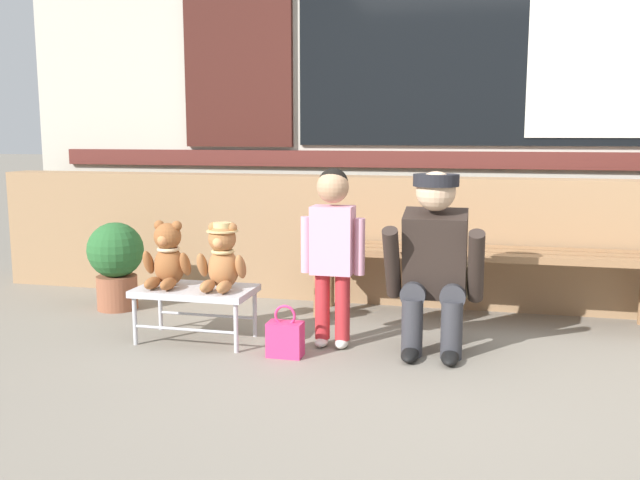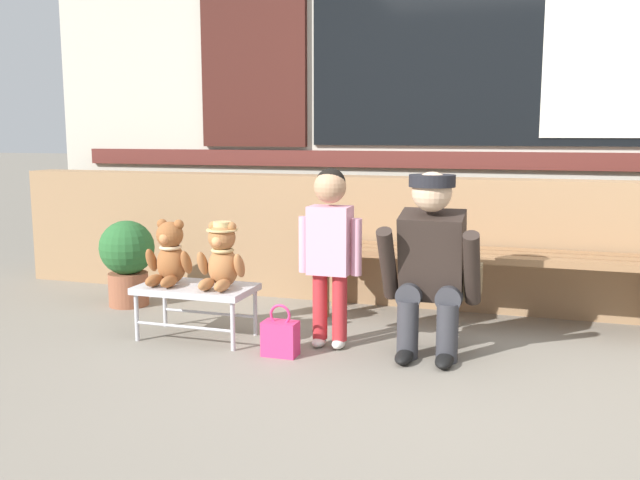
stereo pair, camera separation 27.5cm
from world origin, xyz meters
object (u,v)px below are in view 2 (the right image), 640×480
(teddy_bear_with_hat, at_px, (222,256))
(adult_crouching, at_px, (433,264))
(teddy_bear_plain, at_px, (170,255))
(handbag_on_ground, at_px, (280,337))
(wooden_bench_long, at_px, (486,263))
(small_display_bench, at_px, (196,291))
(child_standing, at_px, (330,238))
(potted_plant, at_px, (127,258))

(teddy_bear_with_hat, height_order, adult_crouching, adult_crouching)
(teddy_bear_plain, relative_size, handbag_on_ground, 1.34)
(teddy_bear_plain, distance_m, teddy_bear_with_hat, 0.32)
(teddy_bear_plain, xyz_separation_m, handbag_on_ground, (0.72, -0.15, -0.37))
(wooden_bench_long, bearing_deg, small_display_bench, -152.15)
(small_display_bench, distance_m, child_standing, 0.83)
(teddy_bear_with_hat, bearing_deg, child_standing, 7.37)
(teddy_bear_plain, bearing_deg, wooden_bench_long, 25.49)
(adult_crouching, distance_m, handbag_on_ground, 0.87)
(teddy_bear_plain, relative_size, teddy_bear_with_hat, 1.00)
(handbag_on_ground, height_order, potted_plant, potted_plant)
(teddy_bear_plain, bearing_deg, potted_plant, 139.90)
(small_display_bench, xyz_separation_m, handbag_on_ground, (0.56, -0.15, -0.17))
(handbag_on_ground, bearing_deg, adult_crouching, 18.50)
(teddy_bear_plain, distance_m, potted_plant, 0.83)
(teddy_bear_plain, bearing_deg, small_display_bench, -0.51)
(adult_crouching, xyz_separation_m, potted_plant, (-2.08, 0.43, -0.16))
(child_standing, relative_size, potted_plant, 1.68)
(small_display_bench, height_order, teddy_bear_plain, teddy_bear_plain)
(teddy_bear_with_hat, height_order, handbag_on_ground, teddy_bear_with_hat)
(wooden_bench_long, distance_m, handbag_on_ground, 1.37)
(small_display_bench, xyz_separation_m, teddy_bear_plain, (-0.16, 0.00, 0.20))
(wooden_bench_long, bearing_deg, adult_crouching, -106.87)
(wooden_bench_long, height_order, potted_plant, potted_plant)
(small_display_bench, height_order, teddy_bear_with_hat, teddy_bear_with_hat)
(teddy_bear_with_hat, relative_size, child_standing, 0.38)
(wooden_bench_long, bearing_deg, child_standing, -136.41)
(teddy_bear_with_hat, height_order, potted_plant, teddy_bear_with_hat)
(teddy_bear_plain, xyz_separation_m, adult_crouching, (1.46, 0.10, 0.02))
(adult_crouching, relative_size, handbag_on_ground, 3.49)
(teddy_bear_with_hat, bearing_deg, handbag_on_ground, -20.55)
(wooden_bench_long, height_order, adult_crouching, adult_crouching)
(wooden_bench_long, xyz_separation_m, adult_crouching, (-0.21, -0.70, 0.11))
(small_display_bench, relative_size, handbag_on_ground, 2.35)
(small_display_bench, height_order, adult_crouching, adult_crouching)
(teddy_bear_with_hat, relative_size, potted_plant, 0.64)
(small_display_bench, bearing_deg, child_standing, 5.98)
(teddy_bear_with_hat, height_order, child_standing, child_standing)
(handbag_on_ground, bearing_deg, wooden_bench_long, 44.75)
(wooden_bench_long, relative_size, child_standing, 2.19)
(wooden_bench_long, bearing_deg, teddy_bear_with_hat, -149.48)
(small_display_bench, bearing_deg, wooden_bench_long, 27.85)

